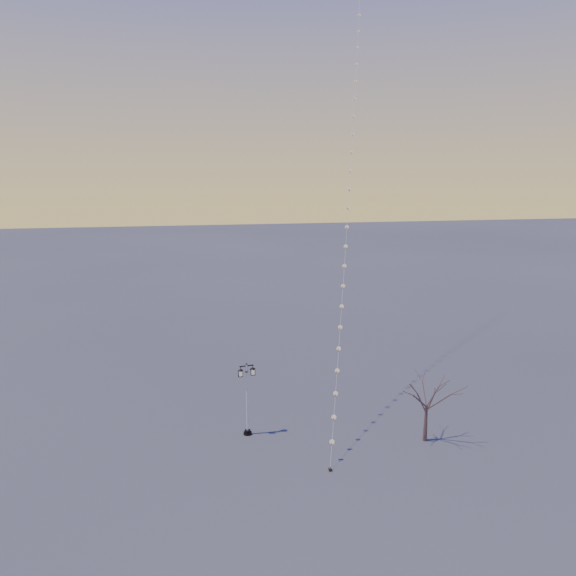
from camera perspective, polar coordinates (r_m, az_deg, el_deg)
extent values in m
plane|color=#4B4B4B|center=(30.93, -0.74, -17.77)|extent=(300.00, 300.00, 0.00)
cylinder|color=black|center=(33.86, -4.25, -14.92)|extent=(0.50, 0.50, 0.14)
cylinder|color=black|center=(33.80, -4.26, -14.71)|extent=(0.36, 0.36, 0.12)
cylinder|color=silver|center=(32.90, -4.31, -11.35)|extent=(0.12, 0.12, 4.18)
cylinder|color=black|center=(32.31, -4.36, -8.73)|extent=(0.18, 0.18, 0.05)
cube|color=black|center=(32.19, -4.37, -8.14)|extent=(0.84, 0.18, 0.05)
sphere|color=black|center=(32.16, -4.37, -7.96)|extent=(0.12, 0.12, 0.12)
pyramid|color=black|center=(32.14, -5.01, -8.43)|extent=(0.39, 0.39, 0.12)
cube|color=beige|center=(32.23, -5.00, -8.90)|extent=(0.23, 0.23, 0.30)
cube|color=black|center=(32.29, -4.99, -9.18)|extent=(0.27, 0.27, 0.04)
pyramid|color=black|center=(32.34, -3.72, -8.29)|extent=(0.39, 0.39, 0.12)
cube|color=beige|center=(32.43, -3.72, -8.74)|extent=(0.23, 0.23, 0.30)
cube|color=black|center=(32.49, -3.71, -9.02)|extent=(0.27, 0.27, 0.04)
cone|color=#4F372F|center=(33.58, 14.22, -13.52)|extent=(0.26, 0.26, 2.22)
cylinder|color=black|center=(30.18, 4.43, -18.42)|extent=(0.18, 0.18, 0.18)
cylinder|color=black|center=(30.16, 4.43, -18.38)|extent=(0.03, 0.03, 0.22)
cone|color=orange|center=(42.02, 6.70, 16.81)|extent=(0.07, 0.07, 0.25)
cylinder|color=white|center=(29.96, 4.44, -17.68)|extent=(0.01, 0.01, 0.71)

